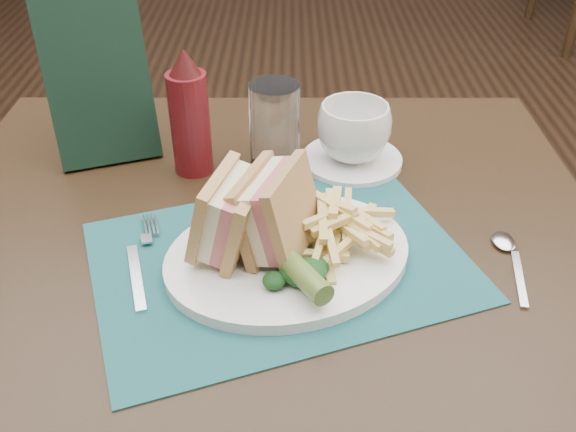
# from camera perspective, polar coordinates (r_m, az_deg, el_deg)

# --- Properties ---
(floor) EXTENTS (7.00, 7.00, 0.00)m
(floor) POSITION_cam_1_polar(r_m,az_deg,el_deg) (1.72, -1.14, -10.90)
(floor) COLOR black
(floor) RESTS_ON ground
(table_main) EXTENTS (0.90, 0.75, 0.75)m
(table_main) POSITION_cam_1_polar(r_m,az_deg,el_deg) (1.11, -1.87, -16.16)
(table_main) COLOR black
(table_main) RESTS_ON ground
(placemat) EXTENTS (0.52, 0.44, 0.00)m
(placemat) POSITION_cam_1_polar(r_m,az_deg,el_deg) (0.78, -0.71, -4.03)
(placemat) COLOR #194E50
(placemat) RESTS_ON table_main
(plate) EXTENTS (0.37, 0.34, 0.01)m
(plate) POSITION_cam_1_polar(r_m,az_deg,el_deg) (0.77, -0.01, -3.56)
(plate) COLOR white
(plate) RESTS_ON placemat
(sandwich_half_a) EXTENTS (0.10, 0.12, 0.11)m
(sandwich_half_a) POSITION_cam_1_polar(r_m,az_deg,el_deg) (0.75, -6.69, 0.47)
(sandwich_half_a) COLOR tan
(sandwich_half_a) RESTS_ON plate
(sandwich_half_b) EXTENTS (0.11, 0.13, 0.11)m
(sandwich_half_b) POSITION_cam_1_polar(r_m,az_deg,el_deg) (0.75, -2.51, 0.83)
(sandwich_half_b) COLOR tan
(sandwich_half_b) RESTS_ON plate
(kale_garnish) EXTENTS (0.11, 0.08, 0.03)m
(kale_garnish) POSITION_cam_1_polar(r_m,az_deg,el_deg) (0.72, -0.21, -4.70)
(kale_garnish) COLOR black
(kale_garnish) RESTS_ON plate
(pickle_spear) EXTENTS (0.08, 0.12, 0.03)m
(pickle_spear) POSITION_cam_1_polar(r_m,az_deg,el_deg) (0.71, 0.56, -4.47)
(pickle_spear) COLOR #4B6627
(pickle_spear) RESTS_ON plate
(fries_pile) EXTENTS (0.18, 0.20, 0.05)m
(fries_pile) POSITION_cam_1_polar(r_m,az_deg,el_deg) (0.77, 4.71, -0.66)
(fries_pile) COLOR #E5C872
(fries_pile) RESTS_ON plate
(fork) EXTENTS (0.08, 0.17, 0.01)m
(fork) POSITION_cam_1_polar(r_m,az_deg,el_deg) (0.79, -12.96, -3.65)
(fork) COLOR silver
(fork) RESTS_ON placemat
(spoon) EXTENTS (0.06, 0.15, 0.01)m
(spoon) POSITION_cam_1_polar(r_m,az_deg,el_deg) (0.82, 19.43, -3.95)
(spoon) COLOR silver
(spoon) RESTS_ON table_main
(saucer) EXTENTS (0.17, 0.17, 0.01)m
(saucer) POSITION_cam_1_polar(r_m,az_deg,el_deg) (0.97, 5.70, 4.99)
(saucer) COLOR white
(saucer) RESTS_ON table_main
(coffee_cup) EXTENTS (0.15, 0.15, 0.08)m
(coffee_cup) POSITION_cam_1_polar(r_m,az_deg,el_deg) (0.95, 5.87, 7.46)
(coffee_cup) COLOR white
(coffee_cup) RESTS_ON saucer
(drinking_glass) EXTENTS (0.09, 0.09, 0.13)m
(drinking_glass) POSITION_cam_1_polar(r_m,az_deg,el_deg) (0.93, -1.20, 7.93)
(drinking_glass) COLOR white
(drinking_glass) RESTS_ON table_main
(ketchup_bottle) EXTENTS (0.07, 0.07, 0.19)m
(ketchup_bottle) POSITION_cam_1_polar(r_m,az_deg,el_deg) (0.92, -8.78, 9.10)
(ketchup_bottle) COLOR #530E12
(ketchup_bottle) RESTS_ON table_main
(check_presenter) EXTENTS (0.17, 0.13, 0.23)m
(check_presenter) POSITION_cam_1_polar(r_m,az_deg,el_deg) (0.99, -16.50, 11.37)
(check_presenter) COLOR black
(check_presenter) RESTS_ON table_main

